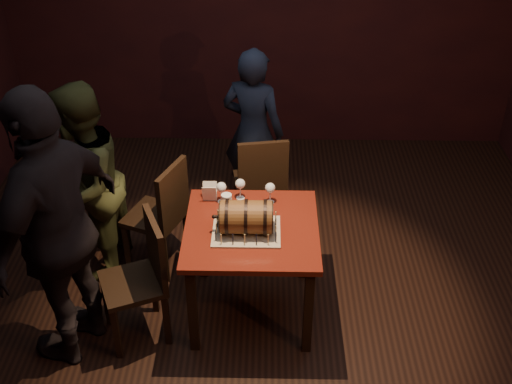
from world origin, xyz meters
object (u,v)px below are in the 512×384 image
at_px(pub_table, 252,240).
at_px(wine_glass_left, 221,188).
at_px(barrel_cake, 246,217).
at_px(chair_back, 261,180).
at_px(person_left_front, 58,230).
at_px(wine_glass_mid, 240,185).
at_px(person_left_rear, 85,185).
at_px(chair_left_front, 143,273).
at_px(person_back, 253,132).
at_px(wine_glass_right, 270,189).
at_px(chair_left_rear, 163,211).
at_px(pint_of_ale, 227,204).

height_order(pub_table, wine_glass_left, wine_glass_left).
bearing_deg(wine_glass_left, barrel_cake, -62.22).
distance_m(chair_back, person_left_front, 1.83).
height_order(wine_glass_mid, person_left_rear, person_left_rear).
relative_size(barrel_cake, person_left_front, 0.21).
height_order(chair_left_front, person_back, person_back).
xyz_separation_m(wine_glass_right, chair_left_rear, (-0.81, 0.20, -0.35)).
bearing_deg(chair_left_rear, wine_glass_left, -22.85).
height_order(barrel_cake, pint_of_ale, barrel_cake).
height_order(wine_glass_left, person_left_front, person_left_front).
distance_m(pub_table, wine_glass_mid, 0.42).
bearing_deg(wine_glass_left, person_left_front, -146.47).
relative_size(chair_left_front, person_left_rear, 0.60).
bearing_deg(wine_glass_left, chair_back, 66.97).
bearing_deg(chair_left_rear, person_back, 52.65).
height_order(wine_glass_mid, person_left_front, person_left_front).
bearing_deg(wine_glass_right, chair_left_rear, 166.14).
height_order(wine_glass_left, chair_left_rear, chair_left_rear).
bearing_deg(pub_table, person_left_rear, 159.66).
xyz_separation_m(barrel_cake, chair_back, (0.09, 0.99, -0.35)).
xyz_separation_m(chair_back, person_left_front, (-1.23, -1.28, 0.44)).
xyz_separation_m(barrel_cake, wine_glass_mid, (-0.05, 0.40, -0.01)).
distance_m(person_back, person_left_front, 2.07).
distance_m(wine_glass_left, pint_of_ale, 0.15).
distance_m(barrel_cake, person_left_front, 1.18).
relative_size(barrel_cake, chair_left_rear, 0.43).
distance_m(chair_back, person_left_rear, 1.40).
xyz_separation_m(wine_glass_mid, wine_glass_right, (0.21, -0.05, 0.00)).
xyz_separation_m(pub_table, person_back, (-0.02, 1.36, 0.10)).
height_order(pint_of_ale, chair_back, chair_back).
bearing_deg(pub_table, wine_glass_left, 126.36).
height_order(wine_glass_left, wine_glass_right, same).
bearing_deg(barrel_cake, chair_left_front, -166.66).
height_order(wine_glass_right, person_left_rear, person_left_rear).
xyz_separation_m(pub_table, person_left_front, (-1.17, -0.34, 0.32)).
height_order(chair_left_front, person_left_rear, person_left_rear).
height_order(barrel_cake, chair_left_front, barrel_cake).
bearing_deg(person_left_rear, wine_glass_left, 89.11).
relative_size(wine_glass_left, person_back, 0.11).
height_order(pint_of_ale, person_back, person_back).
bearing_deg(person_back, pint_of_ale, 102.03).
bearing_deg(pint_of_ale, chair_left_rear, 147.18).
bearing_deg(chair_left_rear, wine_glass_mid, -14.16).
bearing_deg(wine_glass_right, pub_table, -112.93).
bearing_deg(chair_back, chair_left_rear, -148.85).
bearing_deg(wine_glass_mid, chair_back, 76.61).
bearing_deg(person_back, wine_glass_right, 117.03).
bearing_deg(barrel_cake, pint_of_ale, 122.77).
distance_m(pint_of_ale, chair_back, 0.86).
bearing_deg(barrel_cake, wine_glass_left, 117.78).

